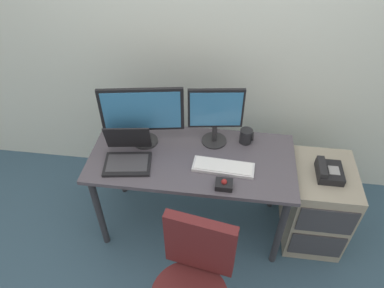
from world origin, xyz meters
TOP-DOWN VIEW (x-y plane):
  - ground_plane at (0.00, 0.00)m, footprint 8.00×8.00m
  - back_wall at (0.00, 0.67)m, footprint 6.00×0.10m
  - desk at (0.00, 0.00)m, footprint 1.42×0.65m
  - file_cabinet at (0.94, 0.03)m, footprint 0.42×0.53m
  - desk_phone at (0.93, 0.01)m, footprint 0.17×0.20m
  - monitor_main at (-0.35, 0.11)m, footprint 0.56×0.18m
  - monitor_side at (0.14, 0.18)m, footprint 0.38×0.18m
  - keyboard at (0.22, -0.08)m, footprint 0.42×0.16m
  - laptop at (-0.43, -0.09)m, footprint 0.35×0.33m
  - trackball_mouse at (0.24, -0.24)m, footprint 0.11×0.09m
  - coffee_mug at (0.37, 0.21)m, footprint 0.10×0.09m
  - cell_phone at (-0.60, 0.15)m, footprint 0.08×0.15m

SIDE VIEW (x-z plane):
  - ground_plane at x=0.00m, z-range 0.00..0.00m
  - file_cabinet at x=0.94m, z-range 0.00..0.69m
  - desk at x=0.00m, z-range 0.28..1.04m
  - desk_phone at x=0.93m, z-range 0.68..0.77m
  - cell_phone at x=-0.60m, z-range 0.76..0.77m
  - keyboard at x=0.22m, z-range 0.76..0.78m
  - trackball_mouse at x=0.24m, z-range 0.75..0.81m
  - laptop at x=-0.43m, z-range 0.69..0.93m
  - coffee_mug at x=0.37m, z-range 0.76..0.87m
  - monitor_side at x=0.14m, z-range 0.79..1.24m
  - monitor_main at x=-0.35m, z-range 0.79..1.25m
  - back_wall at x=0.00m, z-range 0.00..2.80m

